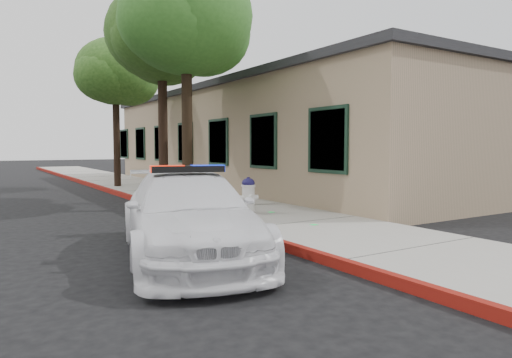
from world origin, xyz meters
The scene contains 9 objects.
ground centered at (0.00, 0.00, 0.00)m, with size 120.00×120.00×0.00m, color black.
sidewalk centered at (1.60, 3.00, 0.07)m, with size 3.20×60.00×0.15m, color gray.
red_curb centered at (0.06, 3.00, 0.08)m, with size 0.14×60.00×0.16m, color maroon.
clapboard_building centered at (6.69, 9.00, 2.13)m, with size 7.30×20.89×4.24m.
police_car centered at (-1.55, -1.15, 0.69)m, with size 3.04×5.04×1.49m.
fire_hydrant centered at (1.25, 1.66, 0.60)m, with size 0.51×0.44×0.89m.
street_tree_near centered at (0.71, 4.05, 5.17)m, with size 3.94×3.68×6.73m.
street_tree_mid centered at (0.70, 6.00, 5.12)m, with size 3.45×3.59×6.59m.
street_tree_far centered at (0.73, 11.32, 4.72)m, with size 3.48×3.21×6.08m.
Camera 1 is at (-4.45, -7.88, 1.77)m, focal length 32.24 mm.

